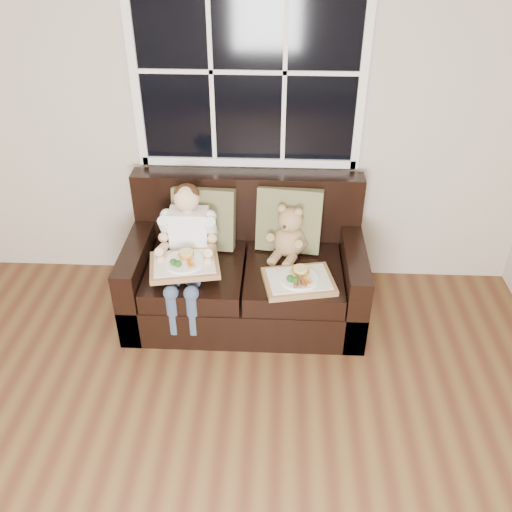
# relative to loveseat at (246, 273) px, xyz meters

# --- Properties ---
(room_walls) EXTENTS (4.52, 5.02, 2.71)m
(room_walls) POSITION_rel_loveseat_xyz_m (-0.14, -2.02, 1.28)
(room_walls) COLOR beige
(room_walls) RESTS_ON ground
(window_back) EXTENTS (1.62, 0.04, 1.37)m
(window_back) POSITION_rel_loveseat_xyz_m (0.00, 0.46, 1.34)
(window_back) COLOR black
(window_back) RESTS_ON room_walls
(loveseat) EXTENTS (1.70, 0.92, 0.96)m
(loveseat) POSITION_rel_loveseat_xyz_m (0.00, 0.00, 0.00)
(loveseat) COLOR black
(loveseat) RESTS_ON ground
(pillow_left) EXTENTS (0.47, 0.24, 0.47)m
(pillow_left) POSITION_rel_loveseat_xyz_m (-0.31, 0.15, 0.37)
(pillow_left) COLOR #67663F
(pillow_left) RESTS_ON loveseat
(pillow_right) EXTENTS (0.49, 0.27, 0.48)m
(pillow_right) POSITION_rel_loveseat_xyz_m (0.31, 0.15, 0.37)
(pillow_right) COLOR #67663F
(pillow_right) RESTS_ON loveseat
(child) EXTENTS (0.39, 0.60, 0.89)m
(child) POSITION_rel_loveseat_xyz_m (-0.39, -0.12, 0.34)
(child) COLOR white
(child) RESTS_ON loveseat
(teddy_bear) EXTENTS (0.29, 0.35, 0.42)m
(teddy_bear) POSITION_rel_loveseat_xyz_m (0.32, 0.05, 0.31)
(teddy_bear) COLOR #A48356
(teddy_bear) RESTS_ON loveseat
(tray_left) EXTENTS (0.52, 0.43, 0.11)m
(tray_left) POSITION_rel_loveseat_xyz_m (-0.39, -0.29, 0.27)
(tray_left) COLOR #9F7A47
(tray_left) RESTS_ON child
(tray_right) EXTENTS (0.52, 0.44, 0.11)m
(tray_right) POSITION_rel_loveseat_xyz_m (0.38, -0.31, 0.17)
(tray_right) COLOR #9F7A47
(tray_right) RESTS_ON loveseat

